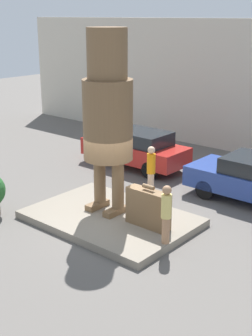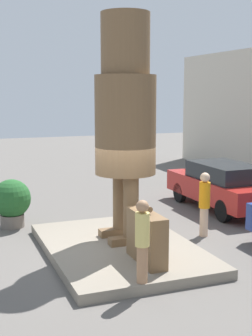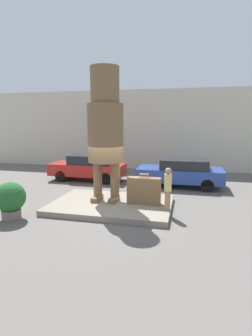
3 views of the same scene
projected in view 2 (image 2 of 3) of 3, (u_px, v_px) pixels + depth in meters
name	position (u px, v px, depth m)	size (l,w,h in m)	color
ground_plane	(120.00, 253.00, 11.12)	(60.00, 60.00, 0.00)	#605B56
pedestal	(120.00, 248.00, 11.10)	(4.82, 3.34, 0.22)	gray
statue_figure	(125.00, 111.00, 10.96)	(1.45, 1.45, 5.36)	brown
giant_suitcase	(146.00, 237.00, 9.83)	(1.33, 0.39, 1.24)	brown
tourist	(142.00, 238.00, 8.70)	(0.27, 0.27, 1.60)	#A87A56
parked_car_red	(222.00, 185.00, 15.17)	(4.43, 1.71, 1.53)	#B2231E
planter_pot	(12.00, 201.00, 13.16)	(1.09, 1.09, 1.37)	#70665B
worker_hivis	(204.00, 202.00, 12.30)	(0.29, 0.29, 1.71)	beige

